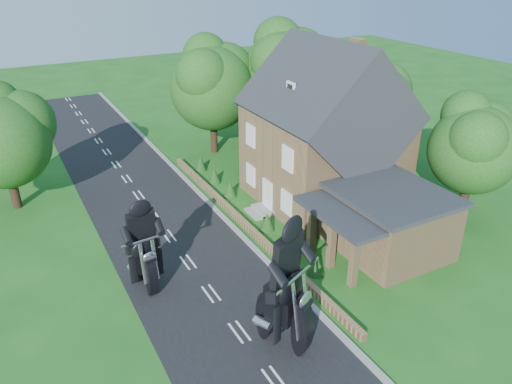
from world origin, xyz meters
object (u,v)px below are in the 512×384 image
house (325,135)px  motorcycle_follow (147,275)px  garden_wall (244,223)px  motorcycle_lead (284,327)px  annex (387,220)px

house → motorcycle_follow: house is taller
motorcycle_follow → house: bearing=-167.6°
garden_wall → motorcycle_lead: bearing=-107.5°
house → motorcycle_follow: 14.10m
house → motorcycle_lead: 14.37m
house → garden_wall: bearing=-170.8°
motorcycle_lead → house: bearing=-156.3°
garden_wall → motorcycle_follow: (-6.79, -3.11, 0.52)m
garden_wall → motorcycle_follow: 7.49m
house → annex: (-0.62, -6.80, -2.58)m
house → annex: bearing=-95.2°
motorcycle_lead → motorcycle_follow: bearing=-84.3°
house → motorcycle_lead: (-9.18, -10.50, -3.44)m
garden_wall → house: 7.52m
annex → motorcycle_lead: annex is taller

